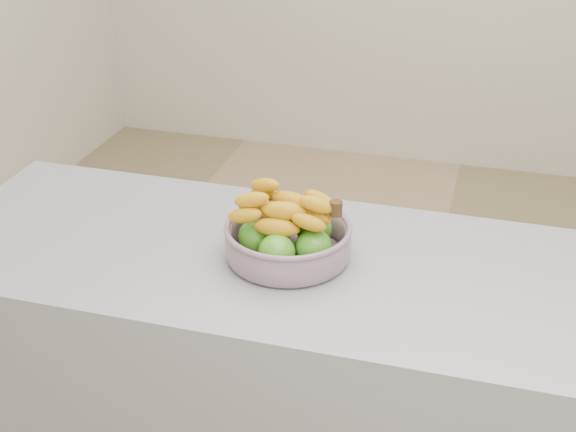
{
  "coord_description": "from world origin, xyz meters",
  "views": [
    {
      "loc": [
        0.2,
        -2.06,
        1.77
      ],
      "look_at": [
        -0.21,
        -0.66,
        1.0
      ],
      "focal_mm": 50.0,
      "sensor_mm": 36.0,
      "label": 1
    }
  ],
  "objects": [
    {
      "name": "fruit_bowl",
      "position": [
        -0.21,
        -0.66,
        0.95
      ],
      "size": [
        0.27,
        0.27,
        0.15
      ],
      "rotation": [
        0.0,
        0.0,
        -0.07
      ],
      "color": "#8F9DAC",
      "rests_on": "counter"
    },
    {
      "name": "ground",
      "position": [
        0.0,
        0.0,
        0.0
      ],
      "size": [
        4.0,
        4.0,
        0.0
      ],
      "primitive_type": "plane",
      "color": "tan",
      "rests_on": "ground"
    }
  ]
}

